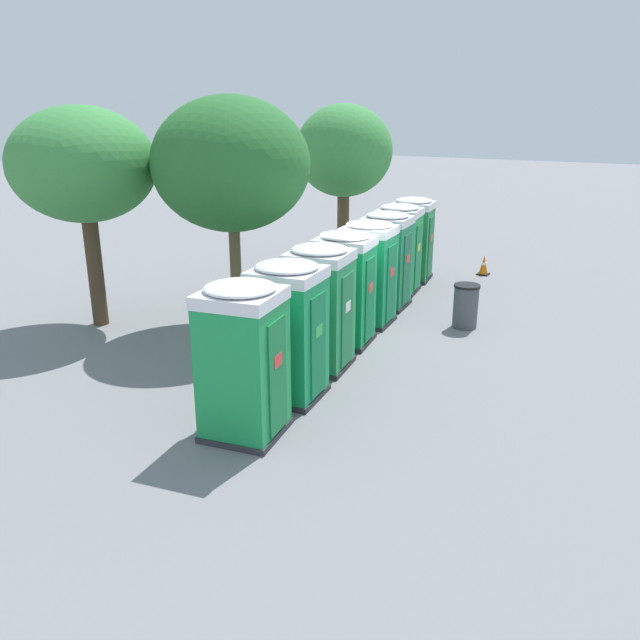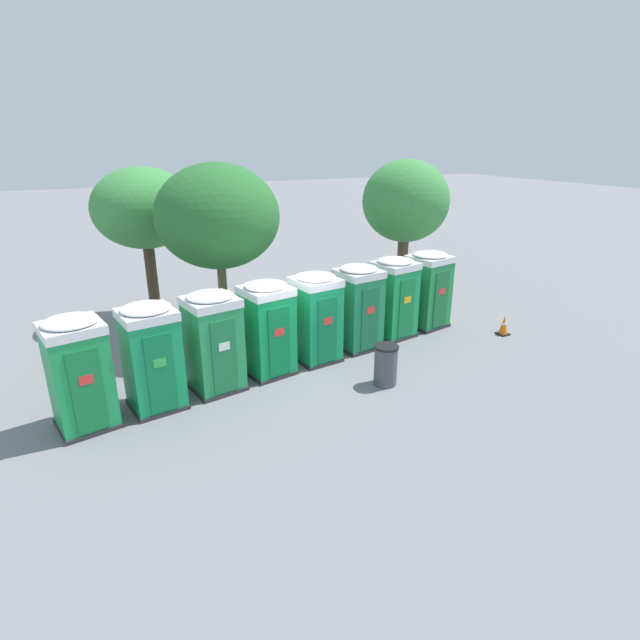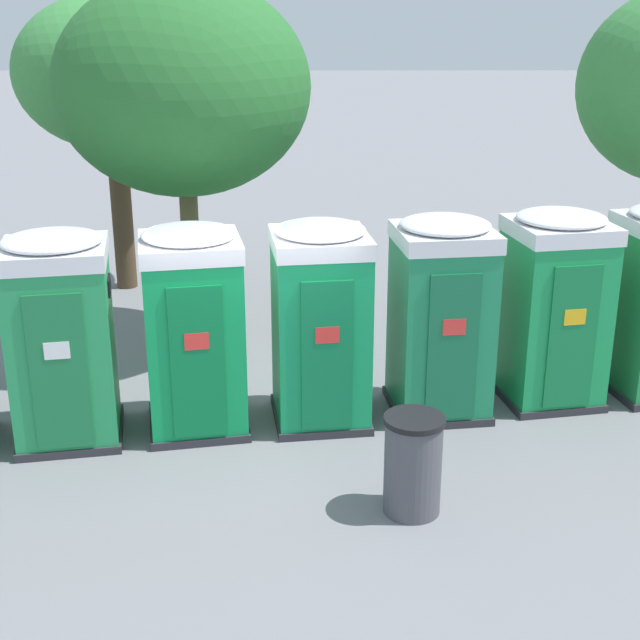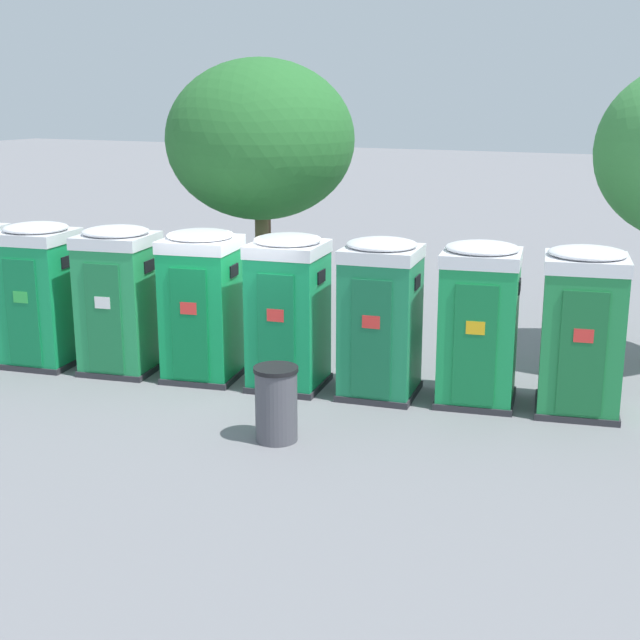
% 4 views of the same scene
% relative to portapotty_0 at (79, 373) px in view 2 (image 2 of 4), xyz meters
% --- Properties ---
extents(ground_plane, '(120.00, 120.00, 0.00)m').
position_rel_portapotty_0_xyz_m(ground_plane, '(5.28, 0.89, -1.28)').
color(ground_plane, slate).
extents(portapotty_0, '(1.42, 1.42, 2.54)m').
position_rel_portapotty_0_xyz_m(portapotty_0, '(0.00, 0.00, 0.00)').
color(portapotty_0, '#2D2D33').
rests_on(portapotty_0, ground).
extents(portapotty_1, '(1.36, 1.37, 2.54)m').
position_rel_portapotty_0_xyz_m(portapotty_1, '(1.52, 0.19, 0.00)').
color(portapotty_1, '#2D2D33').
rests_on(portapotty_1, ground).
extents(portapotty_2, '(1.41, 1.40, 2.54)m').
position_rel_portapotty_0_xyz_m(portapotty_2, '(3.03, 0.46, -0.00)').
color(portapotty_2, '#2D2D33').
rests_on(portapotty_2, ground).
extents(portapotty_3, '(1.39, 1.40, 2.54)m').
position_rel_portapotty_0_xyz_m(portapotty_3, '(4.53, 0.73, 0.00)').
color(portapotty_3, '#2D2D33').
rests_on(portapotty_3, ground).
extents(portapotty_4, '(1.31, 1.34, 2.54)m').
position_rel_portapotty_0_xyz_m(portapotty_4, '(6.05, 0.93, 0.00)').
color(portapotty_4, '#2D2D33').
rests_on(portapotty_4, ground).
extents(portapotty_5, '(1.33, 1.34, 2.54)m').
position_rel_portapotty_0_xyz_m(portapotty_5, '(7.56, 1.19, 0.00)').
color(portapotty_5, '#2D2D33').
rests_on(portapotty_5, ground).
extents(portapotty_6, '(1.40, 1.40, 2.54)m').
position_rel_portapotty_0_xyz_m(portapotty_6, '(9.05, 1.53, -0.00)').
color(portapotty_6, '#2D2D33').
rests_on(portapotty_6, ground).
extents(portapotty_7, '(1.44, 1.42, 2.54)m').
position_rel_portapotty_0_xyz_m(portapotty_7, '(10.56, 1.77, -0.00)').
color(portapotty_7, '#2D2D33').
rests_on(portapotty_7, ground).
extents(street_tree_0, '(3.25, 3.25, 5.28)m').
position_rel_portapotty_0_xyz_m(street_tree_0, '(11.70, 4.87, 2.44)').
color(street_tree_0, brown).
rests_on(street_tree_0, ground).
extents(street_tree_1, '(3.58, 3.58, 5.36)m').
position_rel_portapotty_0_xyz_m(street_tree_1, '(4.15, 3.50, 2.56)').
color(street_tree_1, brown).
rests_on(street_tree_1, ground).
extents(street_tree_2, '(3.31, 3.31, 5.14)m').
position_rel_portapotty_0_xyz_m(street_tree_2, '(2.50, 6.50, 2.52)').
color(street_tree_2, '#4C3826').
rests_on(street_tree_2, ground).
extents(trash_can, '(0.62, 0.62, 1.07)m').
position_rel_portapotty_0_xyz_m(trash_can, '(6.98, -1.23, -0.74)').
color(trash_can, '#4C4C54').
rests_on(trash_can, ground).
extents(traffic_cone, '(0.36, 0.36, 0.64)m').
position_rel_portapotty_0_xyz_m(traffic_cone, '(12.32, -0.00, -0.97)').
color(traffic_cone, black).
rests_on(traffic_cone, ground).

